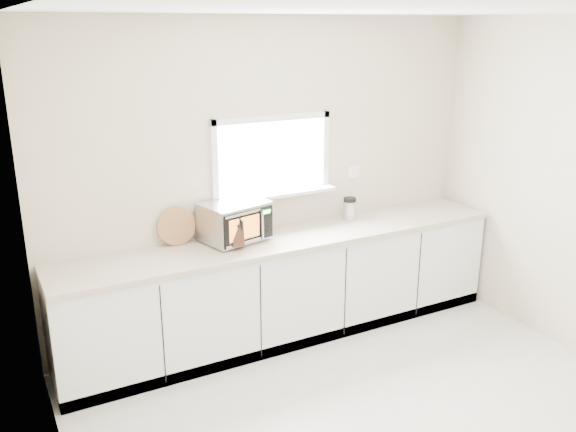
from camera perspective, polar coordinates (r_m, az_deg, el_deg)
back_wall at (r=5.25m, az=-1.58°, el=3.64°), size 4.00×0.17×2.70m
cabinets at (r=5.31m, az=-0.06°, el=-6.77°), size 3.92×0.60×0.88m
countertop at (r=5.13m, az=-0.01°, el=-2.12°), size 3.92×0.64×0.04m
microwave at (r=4.99m, az=-5.03°, el=-0.45°), size 0.58×0.50×0.33m
knife_block at (r=4.84m, az=-4.79°, el=-1.62°), size 0.14×0.21×0.28m
cutting_board at (r=4.97m, az=-10.40°, el=-0.94°), size 0.31×0.07×0.31m
coffee_grinder at (r=5.57m, az=5.78°, el=0.72°), size 0.13×0.13×0.21m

